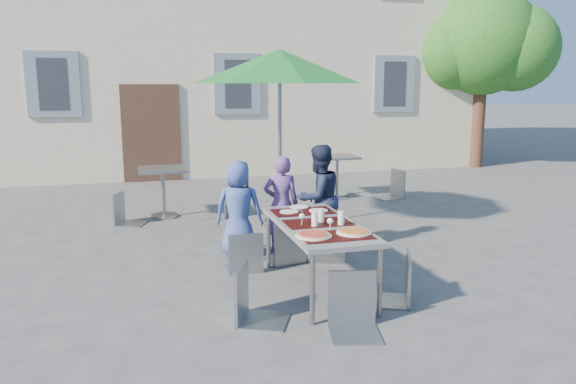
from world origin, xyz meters
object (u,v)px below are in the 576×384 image
object	(u,v)px
child_0	(239,209)
chair_1	(287,215)
chair_2	(327,216)
child_1	(281,204)
cafe_table_0	(163,182)
chair_4	(399,249)
bg_chair_l_0	(124,189)
pizza_near_left	(313,235)
chair_0	(244,227)
cafe_table_1	(337,167)
pizza_near_right	(354,232)
chair_3	(252,260)
chair_5	(354,268)
bg_chair_r_1	(394,166)
dining_table	(318,228)
bg_chair_r_0	(219,187)
patio_umbrella	(280,68)
bg_chair_l_1	(329,168)
child_2	(319,198)

from	to	relation	value
child_0	chair_1	xyz separation A→B (m)	(0.53, -0.44, -0.01)
chair_1	chair_2	bearing A→B (deg)	-6.63
child_1	cafe_table_0	distance (m)	2.79
chair_4	bg_chair_l_0	xyz separation A→B (m)	(-2.72, 4.16, -0.01)
chair_1	cafe_table_0	bearing A→B (deg)	114.67
pizza_near_left	bg_chair_l_0	xyz separation A→B (m)	(-1.83, 4.10, -0.20)
cafe_table_0	chair_1	bearing A→B (deg)	-65.33
chair_0	cafe_table_1	distance (m)	4.87
bg_chair_l_0	pizza_near_right	bearing A→B (deg)	-61.17
bg_chair_l_0	pizza_near_left	bearing A→B (deg)	-65.99
chair_1	chair_4	world-z (taller)	chair_1
chair_3	chair_5	world-z (taller)	chair_3
chair_4	bg_chair_r_1	bearing A→B (deg)	64.49
dining_table	chair_5	xyz separation A→B (m)	(-0.01, -1.06, -0.10)
chair_2	bg_chair_r_0	size ratio (longest dim) A/B	1.11
chair_5	bg_chair_r_1	distance (m)	6.21
dining_table	bg_chair_r_0	size ratio (longest dim) A/B	2.07
chair_0	cafe_table_0	xyz separation A→B (m)	(-0.76, 3.12, 0.06)
pizza_near_right	bg_chair_r_0	xyz separation A→B (m)	(-0.72, 4.18, -0.25)
pizza_near_right	patio_umbrella	xyz separation A→B (m)	(0.07, 3.14, 1.68)
pizza_near_right	chair_4	xyz separation A→B (m)	(0.47, -0.07, -0.19)
pizza_near_right	chair_4	bearing A→B (deg)	-8.42
child_0	chair_5	xyz separation A→B (m)	(0.59, -2.48, -0.04)
pizza_near_right	chair_1	size ratio (longest dim) A/B	0.33
pizza_near_left	bg_chair_l_1	bearing A→B (deg)	68.76
child_2	bg_chair_r_0	size ratio (longest dim) A/B	1.60
chair_0	patio_umbrella	bearing A→B (deg)	63.28
bg_chair_r_1	chair_3	bearing A→B (deg)	-128.01
chair_4	cafe_table_1	bearing A→B (deg)	75.96
bg_chair_r_1	chair_0	bearing A→B (deg)	-135.95
child_2	cafe_table_0	world-z (taller)	child_2
chair_4	bg_chair_l_0	distance (m)	4.97
child_0	chair_4	bearing A→B (deg)	143.26
chair_4	cafe_table_1	world-z (taller)	chair_4
chair_2	pizza_near_left	bearing A→B (deg)	-114.62
child_2	patio_umbrella	distance (m)	2.12
chair_2	cafe_table_0	xyz separation A→B (m)	(-1.85, 2.99, 0.02)
child_0	chair_1	size ratio (longest dim) A/B	1.20
chair_4	child_0	bearing A→B (deg)	122.54
chair_1	cafe_table_1	bearing A→B (deg)	61.46
child_1	bg_chair_r_1	world-z (taller)	child_1
chair_3	pizza_near_left	bearing A→B (deg)	9.49
child_1	chair_3	xyz separation A→B (m)	(-0.84, -2.11, -0.05)
pizza_near_right	chair_2	bearing A→B (deg)	80.84
cafe_table_0	cafe_table_1	distance (m)	3.58
bg_chair_l_0	cafe_table_1	xyz separation A→B (m)	(4.08, 1.26, 0.00)
chair_5	patio_umbrella	xyz separation A→B (m)	(0.28, 3.69, 1.85)
pizza_near_left	chair_2	xyz separation A→B (m)	(0.66, 1.43, -0.18)
bg_chair_l_0	bg_chair_r_1	bearing A→B (deg)	8.57
child_2	patio_umbrella	world-z (taller)	patio_umbrella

